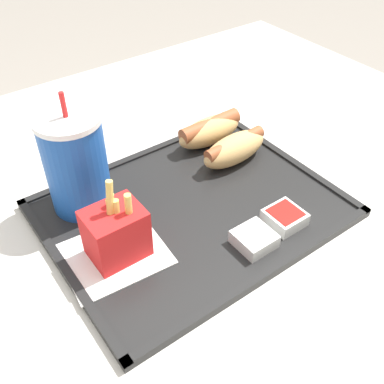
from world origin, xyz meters
The scene contains 9 objects.
dining_table centered at (0.00, 0.00, 0.38)m, with size 1.29×1.01×0.77m.
food_tray centered at (0.01, -0.02, 0.77)m, with size 0.42×0.33×0.01m.
paper_napkin centered at (-0.13, -0.04, 0.78)m, with size 0.14×0.13×0.00m.
soda_cup centered at (-0.11, 0.08, 0.86)m, with size 0.09×0.09×0.19m.
hot_dog_far centered at (0.14, 0.10, 0.81)m, with size 0.13×0.05×0.05m.
hot_dog_near centered at (0.14, 0.03, 0.80)m, with size 0.13×0.06×0.05m.
fries_carton centered at (-0.12, -0.04, 0.82)m, with size 0.07×0.06×0.12m.
sauce_cup_mayo centered at (0.04, -0.13, 0.79)m, with size 0.05×0.05×0.02m.
sauce_cup_ketchup centered at (0.10, -0.13, 0.79)m, with size 0.05×0.05×0.02m.
Camera 1 is at (-0.28, -0.43, 1.24)m, focal length 42.00 mm.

